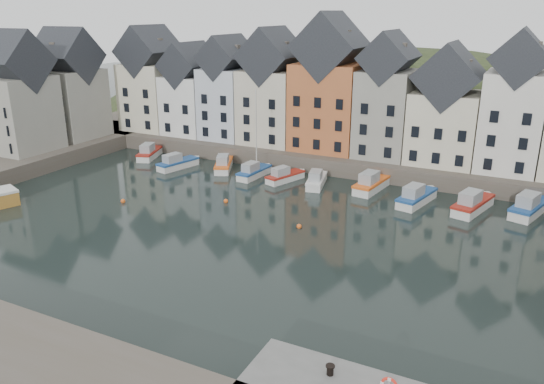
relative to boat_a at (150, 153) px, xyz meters
The scene contains 17 objects.
ground 30.08m from the boat_a, 39.40° to the right, with size 260.00×260.00×0.00m, color black.
far_quay 25.67m from the boat_a, 25.16° to the left, with size 90.00×16.00×2.00m, color #524A3F.
hillside 47.45m from the boat_a, 57.79° to the left, with size 153.60×70.40×64.00m.
far_terrace 29.08m from the boat_a, 18.62° to the left, with size 72.37×8.16×17.78m.
left_terrace 16.15m from the boat_a, 156.36° to the right, with size 7.65×17.00×15.69m.
mooring_buoys 23.65m from the boat_a, 35.57° to the right, with size 20.50×5.50×0.50m.
boat_a is the anchor object (origin of this frame).
boat_b 7.14m from the boat_a, 21.94° to the right, with size 3.21×6.22×2.29m.
boat_c 12.51m from the boat_a, ahead, with size 4.28×6.31×2.33m.
boat_d 17.60m from the boat_a, ahead, with size 2.22×5.86×10.98m.
boat_e 21.75m from the boat_a, ahead, with size 3.36×5.68×2.08m.
boat_f 25.89m from the boat_a, ahead, with size 3.03×6.02×2.22m.
boat_g 32.20m from the boat_a, ahead, with size 2.95×6.97×2.59m.
boat_h 37.87m from the boat_a, ahead, with size 3.37×6.79×2.50m.
boat_i 43.55m from the boat_a, ahead, with size 3.78×7.11×2.61m.
boat_j 48.82m from the boat_a, ahead, with size 4.05×7.27×2.67m.
mooring_bollard 53.83m from the boat_a, 41.41° to the right, with size 0.48×0.48×0.56m.
Camera 1 is at (24.57, -38.20, 19.75)m, focal length 35.00 mm.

